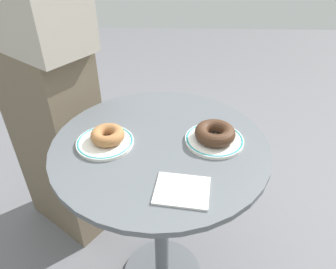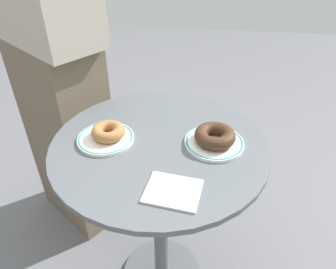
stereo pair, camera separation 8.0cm
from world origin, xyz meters
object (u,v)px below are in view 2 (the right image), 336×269
Objects in this scene: cafe_table at (160,193)px; person_figure at (50,50)px; donut_cinnamon at (108,131)px; paper_napkin at (173,191)px; plate_right at (214,143)px; donut_chocolate at (215,136)px; plate_left at (106,138)px.

cafe_table is 0.67m from person_figure.
donut_cinnamon reaches higher than cafe_table.
paper_napkin is at bearing -44.59° from person_figure.
plate_right is at bearing 65.45° from paper_napkin.
person_figure is at bearing 133.20° from donut_cinnamon.
person_figure reaches higher than paper_napkin.
donut_chocolate reaches higher than paper_napkin.
paper_napkin is at bearing -39.25° from plate_left.
donut_cinnamon is at bearing -178.00° from cafe_table.
plate_right is 1.45× the size of donut_chocolate.
person_figure is (-0.30, 0.34, 0.13)m from plate_left.
cafe_table is at bearing -175.28° from donut_chocolate.
cafe_table is 0.30m from donut_chocolate.
plate_left is at bearing -175.81° from plate_right.
plate_right is at bearing -26.55° from person_figure.
donut_chocolate reaches higher than donut_cinnamon.
cafe_table is 4.07× the size of plate_right.
plate_left is at bearing -175.81° from donut_chocolate.
plate_left is at bearing -48.05° from person_figure.
plate_right reaches higher than cafe_table.
plate_left is 0.33m from donut_chocolate.
plate_left is 0.02m from donut_cinnamon.
person_figure is (-0.63, 0.32, 0.13)m from plate_right.
paper_napkin is at bearing -114.55° from plate_right.
cafe_table is 0.41× the size of person_figure.
donut_cinnamon is at bearing 29.36° from plate_left.
donut_chocolate is (0.33, 0.02, 0.03)m from plate_left.
plate_right is at bearing 3.40° from donut_cinnamon.
plate_right is 1.31× the size of paper_napkin.
cafe_table is 0.28m from plate_left.
donut_cinnamon is at bearing -46.80° from person_figure.
donut_chocolate is at bearing -90.00° from plate_right.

